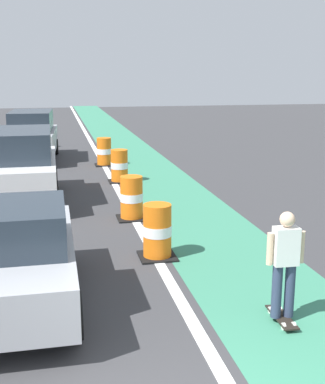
{
  "coord_description": "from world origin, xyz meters",
  "views": [
    {
      "loc": [
        -0.98,
        -4.01,
        3.62
      ],
      "look_at": [
        1.24,
        6.43,
        1.1
      ],
      "focal_mm": 47.89,
      "sensor_mm": 36.0,
      "label": 1
    }
  ],
  "objects_px": {
    "skateboarder_on_lane": "(285,264)",
    "parked_sedan_nearest": "(13,257)",
    "parked_suv_third": "(32,135)",
    "traffic_barrel_mid": "(132,198)",
    "traffic_barrel_back": "(119,166)",
    "traffic_barrel_front": "(157,232)",
    "traffic_barrel_far": "(104,152)",
    "parked_suv_second": "(22,165)"
  },
  "relations": [
    {
      "from": "parked_suv_second",
      "to": "parked_suv_third",
      "type": "height_order",
      "value": "same"
    },
    {
      "from": "traffic_barrel_front",
      "to": "traffic_barrel_back",
      "type": "relative_size",
      "value": 1.0
    },
    {
      "from": "traffic_barrel_far",
      "to": "parked_suv_third",
      "type": "bearing_deg",
      "value": 146.13
    },
    {
      "from": "parked_suv_second",
      "to": "traffic_barrel_back",
      "type": "distance_m",
      "value": 3.66
    },
    {
      "from": "parked_suv_third",
      "to": "traffic_barrel_front",
      "type": "bearing_deg",
      "value": -77.28
    },
    {
      "from": "skateboarder_on_lane",
      "to": "parked_suv_second",
      "type": "height_order",
      "value": "parked_suv_second"
    },
    {
      "from": "parked_suv_third",
      "to": "traffic_barrel_far",
      "type": "distance_m",
      "value": 3.39
    },
    {
      "from": "parked_suv_second",
      "to": "traffic_barrel_mid",
      "type": "height_order",
      "value": "parked_suv_second"
    },
    {
      "from": "parked_sedan_nearest",
      "to": "parked_suv_third",
      "type": "xyz_separation_m",
      "value": [
        -0.18,
        14.06,
        0.2
      ]
    },
    {
      "from": "traffic_barrel_back",
      "to": "parked_sedan_nearest",
      "type": "bearing_deg",
      "value": -107.3
    },
    {
      "from": "skateboarder_on_lane",
      "to": "traffic_barrel_mid",
      "type": "xyz_separation_m",
      "value": [
        -1.36,
        5.84,
        -0.38
      ]
    },
    {
      "from": "traffic_barrel_mid",
      "to": "skateboarder_on_lane",
      "type": "bearing_deg",
      "value": -76.87
    },
    {
      "from": "skateboarder_on_lane",
      "to": "traffic_barrel_back",
      "type": "distance_m",
      "value": 10.37
    },
    {
      "from": "parked_suv_second",
      "to": "traffic_barrel_mid",
      "type": "distance_m",
      "value": 3.7
    },
    {
      "from": "parked_suv_second",
      "to": "traffic_barrel_far",
      "type": "height_order",
      "value": "parked_suv_second"
    },
    {
      "from": "parked_suv_second",
      "to": "traffic_barrel_front",
      "type": "bearing_deg",
      "value": -61.81
    },
    {
      "from": "skateboarder_on_lane",
      "to": "parked_sedan_nearest",
      "type": "bearing_deg",
      "value": 161.04
    },
    {
      "from": "parked_sedan_nearest",
      "to": "traffic_barrel_back",
      "type": "xyz_separation_m",
      "value": [
        2.79,
        8.97,
        -0.3
      ]
    },
    {
      "from": "skateboarder_on_lane",
      "to": "parked_suv_third",
      "type": "height_order",
      "value": "parked_suv_third"
    },
    {
      "from": "traffic_barrel_mid",
      "to": "traffic_barrel_far",
      "type": "height_order",
      "value": "same"
    },
    {
      "from": "parked_sedan_nearest",
      "to": "skateboarder_on_lane",
      "type": "bearing_deg",
      "value": -18.96
    },
    {
      "from": "parked_suv_third",
      "to": "traffic_barrel_back",
      "type": "bearing_deg",
      "value": -59.69
    },
    {
      "from": "parked_suv_third",
      "to": "traffic_barrel_back",
      "type": "height_order",
      "value": "parked_suv_third"
    },
    {
      "from": "parked_suv_second",
      "to": "traffic_barrel_front",
      "type": "xyz_separation_m",
      "value": [
        2.82,
        -5.26,
        -0.5
      ]
    },
    {
      "from": "traffic_barrel_front",
      "to": "traffic_barrel_mid",
      "type": "distance_m",
      "value": 2.82
    },
    {
      "from": "skateboarder_on_lane",
      "to": "traffic_barrel_front",
      "type": "relative_size",
      "value": 1.55
    },
    {
      "from": "parked_suv_second",
      "to": "parked_sedan_nearest",
      "type": "bearing_deg",
      "value": -88.29
    },
    {
      "from": "parked_sedan_nearest",
      "to": "traffic_barrel_mid",
      "type": "relative_size",
      "value": 3.77
    },
    {
      "from": "traffic_barrel_front",
      "to": "skateboarder_on_lane",
      "type": "bearing_deg",
      "value": -67.1
    },
    {
      "from": "traffic_barrel_far",
      "to": "traffic_barrel_mid",
      "type": "bearing_deg",
      "value": -90.57
    },
    {
      "from": "skateboarder_on_lane",
      "to": "parked_suv_second",
      "type": "bearing_deg",
      "value": 116.32
    },
    {
      "from": "skateboarder_on_lane",
      "to": "traffic_barrel_back",
      "type": "bearing_deg",
      "value": 96.07
    },
    {
      "from": "parked_suv_third",
      "to": "traffic_barrel_mid",
      "type": "xyz_separation_m",
      "value": [
        2.71,
        -9.55,
        -0.5
      ]
    },
    {
      "from": "parked_suv_second",
      "to": "parked_suv_third",
      "type": "xyz_separation_m",
      "value": [
        0.03,
        7.11,
        0.0
      ]
    },
    {
      "from": "skateboarder_on_lane",
      "to": "parked_sedan_nearest",
      "type": "height_order",
      "value": "parked_sedan_nearest"
    },
    {
      "from": "skateboarder_on_lane",
      "to": "traffic_barrel_front",
      "type": "height_order",
      "value": "skateboarder_on_lane"
    },
    {
      "from": "traffic_barrel_far",
      "to": "traffic_barrel_front",
      "type": "bearing_deg",
      "value": -89.95
    },
    {
      "from": "traffic_barrel_front",
      "to": "traffic_barrel_far",
      "type": "bearing_deg",
      "value": 90.05
    },
    {
      "from": "parked_suv_second",
      "to": "parked_suv_third",
      "type": "distance_m",
      "value": 7.11
    },
    {
      "from": "traffic_barrel_front",
      "to": "traffic_barrel_back",
      "type": "height_order",
      "value": "same"
    },
    {
      "from": "traffic_barrel_mid",
      "to": "traffic_barrel_back",
      "type": "relative_size",
      "value": 1.0
    },
    {
      "from": "parked_sedan_nearest",
      "to": "parked_suv_second",
      "type": "distance_m",
      "value": 6.95
    }
  ]
}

